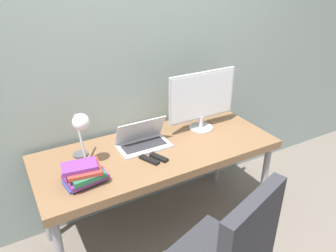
{
  "coord_description": "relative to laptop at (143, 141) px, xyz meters",
  "views": [
    {
      "loc": [
        -0.94,
        -1.46,
        1.99
      ],
      "look_at": [
        0.07,
        0.33,
        0.95
      ],
      "focal_mm": 35.0,
      "sensor_mm": 36.0,
      "label": 1
    }
  ],
  "objects": [
    {
      "name": "wall_back",
      "position": [
        0.08,
        0.35,
        0.49
      ],
      "size": [
        8.0,
        0.05,
        2.6
      ],
      "color": "gray",
      "rests_on": "ground_plane"
    },
    {
      "name": "desk",
      "position": [
        0.08,
        -0.08,
        -0.11
      ],
      "size": [
        1.75,
        0.73,
        0.77
      ],
      "color": "brown",
      "rests_on": "ground_plane"
    },
    {
      "name": "laptop",
      "position": [
        0.0,
        0.0,
        0.0
      ],
      "size": [
        0.38,
        0.22,
        0.21
      ],
      "color": "silver",
      "rests_on": "desk"
    },
    {
      "name": "monitor",
      "position": [
        0.53,
        0.03,
        0.22
      ],
      "size": [
        0.58,
        0.19,
        0.47
      ],
      "color": "#B7B7BC",
      "rests_on": "desk"
    },
    {
      "name": "desk_lamp",
      "position": [
        -0.44,
        -0.03,
        0.24
      ],
      "size": [
        0.11,
        0.25,
        0.38
      ],
      "color": "#4C4C51",
      "rests_on": "desk"
    },
    {
      "name": "book_stack",
      "position": [
        -0.5,
        -0.22,
        0.02
      ],
      "size": [
        0.27,
        0.22,
        0.13
      ],
      "color": "#334C8C",
      "rests_on": "desk"
    },
    {
      "name": "tv_remote",
      "position": [
        0.02,
        -0.21,
        -0.03
      ],
      "size": [
        0.09,
        0.15,
        0.02
      ],
      "color": "black",
      "rests_on": "desk"
    },
    {
      "name": "media_remote",
      "position": [
        -0.05,
        -0.2,
        -0.03
      ],
      "size": [
        0.1,
        0.16,
        0.02
      ],
      "color": "black",
      "rests_on": "desk"
    }
  ]
}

